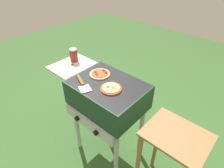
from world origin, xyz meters
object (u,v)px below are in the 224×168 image
Objects in this scene: pizza_cheese at (111,88)px; prep_table at (171,154)px; grill at (106,96)px; sauce_jar at (74,55)px; pizza_pepperoni at (100,74)px; spatula at (82,84)px.

pizza_cheese reaches higher than prep_table.
grill is 0.56m from sauce_jar.
pizza_cheese is 0.94× the size of pizza_pepperoni.
grill is 7.22× the size of sauce_jar.
spatula is at bearing -30.24° from sauce_jar.
sauce_jar is 0.17× the size of prep_table.
sauce_jar is 0.44m from spatula.
pizza_pepperoni is 0.24× the size of prep_table.
grill is at bearing 46.11° from spatula.
pizza_pepperoni is at bearing 175.92° from prep_table.
prep_table is (0.67, 0.00, -0.20)m from grill.
grill is at bearing -24.65° from pizza_pepperoni.
pizza_cheese is at bearing -10.06° from sauce_jar.
spatula is (0.37, -0.22, -0.06)m from sauce_jar.
pizza_cheese is 0.67× the size of spatula.
sauce_jar is 0.51× the size of spatula.
prep_table is at bearing 0.37° from grill.
spatula is at bearing -169.57° from prep_table.
pizza_pepperoni reaches higher than spatula.
grill is 0.21m from pizza_pepperoni.
pizza_cheese is 0.23× the size of prep_table.
prep_table is at bearing 3.82° from pizza_cheese.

